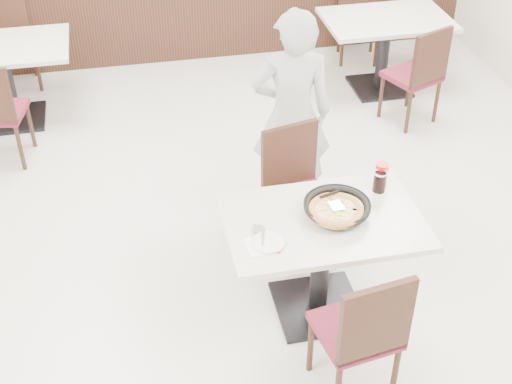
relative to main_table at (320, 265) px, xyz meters
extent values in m
plane|color=#B2B2AE|center=(-0.22, 0.45, -0.38)|extent=(7.00, 7.00, 0.00)
cube|color=black|center=(-0.22, 3.93, 0.18)|extent=(5.90, 0.03, 1.10)
cylinder|color=black|center=(0.08, -0.02, 0.39)|extent=(0.11, 0.11, 0.04)
cylinder|color=black|center=(0.09, 0.03, 0.42)|extent=(0.33, 0.33, 0.01)
cylinder|color=#B68045|center=(0.07, -0.02, 0.44)|extent=(0.33, 0.33, 0.02)
cube|color=silver|center=(0.07, 0.00, 0.47)|extent=(0.08, 0.10, 0.00)
cube|color=white|center=(-0.42, -0.16, 0.38)|extent=(0.19, 0.19, 0.00)
cylinder|color=silver|center=(-0.38, -0.16, 0.38)|extent=(0.20, 0.20, 0.01)
cube|color=silver|center=(-0.40, -0.10, 0.39)|extent=(0.05, 0.16, 0.00)
cylinder|color=black|center=(0.42, 0.21, 0.44)|extent=(0.08, 0.08, 0.13)
cylinder|color=red|center=(0.46, 0.27, 0.45)|extent=(0.09, 0.09, 0.16)
imported|color=silver|center=(0.09, 1.14, 0.44)|extent=(0.64, 0.46, 1.63)
camera|label=1|loc=(-1.09, -3.22, 3.04)|focal=50.00mm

